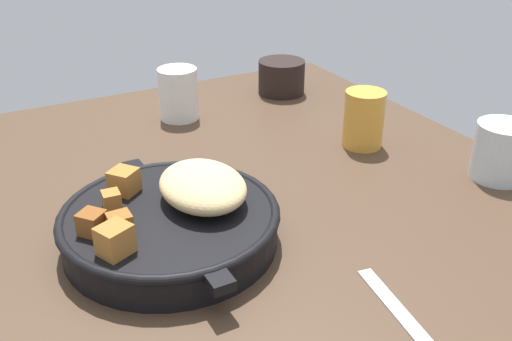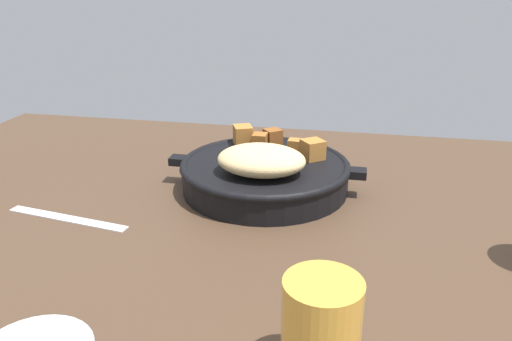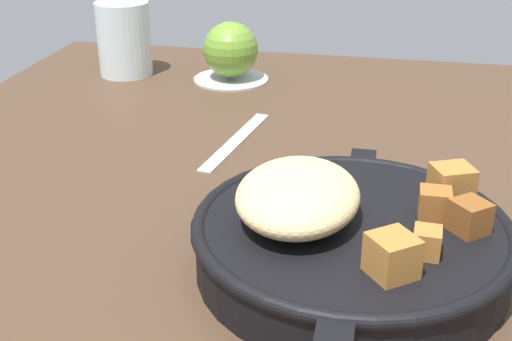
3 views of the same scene
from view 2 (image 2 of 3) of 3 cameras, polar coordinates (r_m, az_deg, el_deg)
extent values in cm
cube|color=#473323|center=(68.66, -4.91, -6.28)|extent=(116.94, 86.48, 2.40)
cylinder|color=black|center=(75.77, 1.04, -0.62)|extent=(24.91, 24.91, 4.32)
torus|color=black|center=(75.10, 1.05, 0.66)|extent=(25.61, 25.61, 1.20)
cube|color=black|center=(78.66, -8.79, 1.16)|extent=(2.64, 2.40, 1.20)
cube|color=black|center=(74.16, 11.48, -0.32)|extent=(2.64, 2.40, 1.20)
ellipsoid|color=#DBBC7F|center=(70.20, 0.62, 1.21)|extent=(12.54, 9.73, 4.06)
cube|color=#A86B2D|center=(79.27, 4.47, 2.82)|extent=(2.23, 2.10, 2.10)
cube|color=#A86B2D|center=(82.48, -1.41, 4.03)|extent=(3.89, 4.06, 3.18)
cube|color=#935623|center=(80.71, 0.44, 3.37)|extent=(2.27, 2.49, 2.47)
cube|color=brown|center=(82.79, 1.92, 3.86)|extent=(3.53, 3.52, 2.55)
cube|color=#A86B2D|center=(76.58, 6.49, 2.39)|extent=(4.19, 4.18, 2.96)
cube|color=silver|center=(72.04, -20.76, -5.08)|extent=(18.38, 4.34, 0.36)
cylinder|color=gold|center=(41.75, 7.41, -17.65)|extent=(6.34, 6.34, 9.05)
camera|label=1|loc=(1.10, -28.49, 23.35)|focal=40.02mm
camera|label=3|loc=(0.79, 39.67, 16.98)|focal=47.93mm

